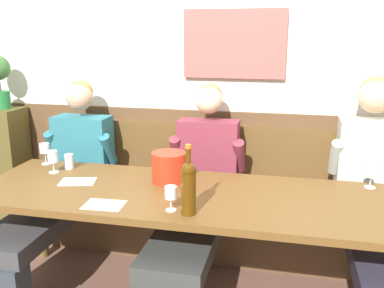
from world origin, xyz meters
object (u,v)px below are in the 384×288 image
(wine_glass_center_rear, at_px, (45,149))
(wine_glass_by_bottle, at_px, (171,193))
(dining_table, at_px, (191,204))
(person_right_seat, at_px, (61,180))
(ice_bucket, at_px, (169,167))
(wine_glass_center_front, at_px, (371,172))
(wine_bottle_green_tall, at_px, (188,186))
(wall_bench, at_px, (212,216))
(wine_glass_near_bucket, at_px, (53,158))
(water_tumbler_left, at_px, (69,161))
(person_center_left_seat, at_px, (197,194))
(person_center_right_seat, at_px, (375,195))

(wine_glass_center_rear, xyz_separation_m, wine_glass_by_bottle, (1.06, -0.58, -0.01))
(dining_table, bearing_deg, wine_glass_by_bottle, -99.25)
(person_right_seat, relative_size, wine_glass_center_rear, 8.69)
(wine_glass_center_rear, bearing_deg, ice_bucket, -9.44)
(person_right_seat, height_order, wine_glass_center_front, person_right_seat)
(person_right_seat, distance_m, wine_glass_center_rear, 0.24)
(wine_bottle_green_tall, bearing_deg, wall_bench, 93.14)
(wall_bench, height_order, ice_bucket, wall_bench)
(wine_glass_near_bucket, height_order, water_tumbler_left, wine_glass_near_bucket)
(wine_glass_center_front, bearing_deg, wall_bench, 159.16)
(person_center_left_seat, height_order, wine_bottle_green_tall, person_center_left_seat)
(wine_glass_by_bottle, bearing_deg, person_center_left_seat, 88.39)
(wine_bottle_green_tall, distance_m, wine_glass_by_bottle, 0.11)
(wine_glass_near_bucket, bearing_deg, wall_bench, 29.62)
(wine_glass_near_bucket, relative_size, water_tumbler_left, 1.48)
(person_center_left_seat, xyz_separation_m, wine_glass_center_rear, (-1.08, 0.01, 0.23))
(wall_bench, relative_size, person_center_left_seat, 2.23)
(wine_glass_near_bucket, bearing_deg, ice_bucket, 0.16)
(person_center_left_seat, height_order, ice_bucket, person_center_left_seat)
(wine_glass_center_front, distance_m, water_tumbler_left, 1.91)
(dining_table, relative_size, wine_glass_center_front, 17.56)
(person_right_seat, distance_m, wine_bottle_green_tall, 1.25)
(wine_glass_by_bottle, bearing_deg, ice_bucket, 106.91)
(wine_bottle_green_tall, relative_size, water_tumbler_left, 3.64)
(wine_glass_by_bottle, relative_size, wine_glass_center_front, 0.90)
(wall_bench, xyz_separation_m, water_tumbler_left, (-0.90, -0.44, 0.50))
(wine_glass_center_rear, bearing_deg, person_center_right_seat, 1.36)
(wine_glass_center_rear, height_order, wine_glass_center_front, wine_glass_center_rear)
(ice_bucket, relative_size, water_tumbler_left, 2.13)
(person_center_right_seat, distance_m, wine_glass_near_bucket, 2.03)
(wine_glass_by_bottle, distance_m, wine_glass_center_front, 1.20)
(person_center_left_seat, height_order, wine_glass_center_rear, person_center_left_seat)
(wine_glass_center_rear, distance_m, wine_glass_center_front, 2.12)
(person_center_left_seat, relative_size, wine_glass_near_bucket, 8.69)
(wine_bottle_green_tall, bearing_deg, wine_glass_center_rear, 152.55)
(wine_glass_by_bottle, xyz_separation_m, wine_glass_center_front, (1.05, 0.58, 0.00))
(wine_bottle_green_tall, relative_size, wine_glass_center_front, 2.49)
(person_right_seat, height_order, person_center_right_seat, person_center_right_seat)
(wine_glass_by_bottle, height_order, water_tumbler_left, wine_glass_by_bottle)
(wine_glass_center_rear, relative_size, wine_glass_center_front, 1.01)
(person_right_seat, bearing_deg, wine_bottle_green_tall, -30.14)
(ice_bucket, bearing_deg, wine_glass_center_front, 7.47)
(ice_bucket, bearing_deg, person_center_right_seat, 9.53)
(person_center_left_seat, xyz_separation_m, water_tumbler_left, (-0.87, -0.05, 0.18))
(dining_table, xyz_separation_m, person_center_right_seat, (1.06, 0.37, 0.01))
(person_center_right_seat, relative_size, wine_glass_near_bucket, 9.20)
(dining_table, bearing_deg, wine_glass_near_bucket, 170.41)
(dining_table, xyz_separation_m, water_tumbler_left, (-0.90, 0.26, 0.12))
(person_center_left_seat, relative_size, water_tumbler_left, 12.85)
(ice_bucket, height_order, wine_bottle_green_tall, wine_bottle_green_tall)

